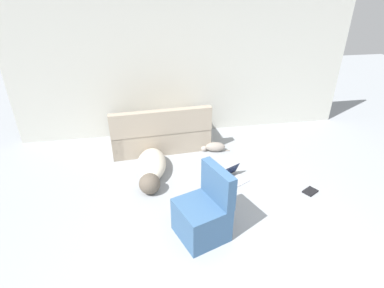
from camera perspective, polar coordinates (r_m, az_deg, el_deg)
The scene contains 8 objects.
ground_plane at distance 3.66m, azimuth 8.90°, elevation -21.61°, with size 20.00×20.00×0.00m, color #999EA3.
wall_back at distance 6.03m, azimuth -1.01°, elevation 14.46°, with size 6.65×0.06×2.72m.
couch at distance 5.71m, azimuth -6.07°, elevation 2.04°, with size 1.85×0.96×0.87m.
dog at distance 4.91m, azimuth -7.79°, elevation -4.44°, with size 0.58×1.44×0.32m.
cat at distance 5.62m, azimuth 4.26°, elevation -0.58°, with size 0.55×0.24×0.18m.
laptop_open at distance 4.87m, azimuth 7.80°, elevation -5.80°, with size 0.46×0.46×0.24m.
book_black at distance 4.92m, azimuth 21.59°, elevation -8.39°, with size 0.26×0.24×0.02m.
side_chair at distance 3.73m, azimuth 2.28°, elevation -13.17°, with size 0.72×0.72×0.91m.
Camera 1 is at (-0.93, -2.21, 2.77)m, focal length 28.00 mm.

